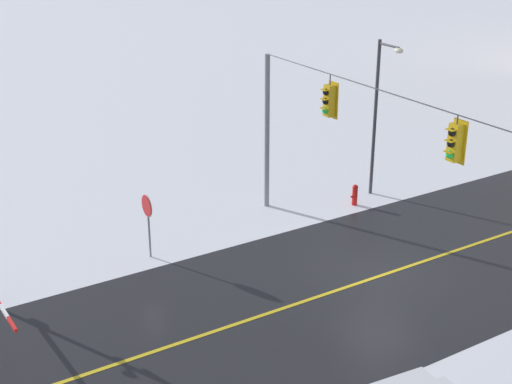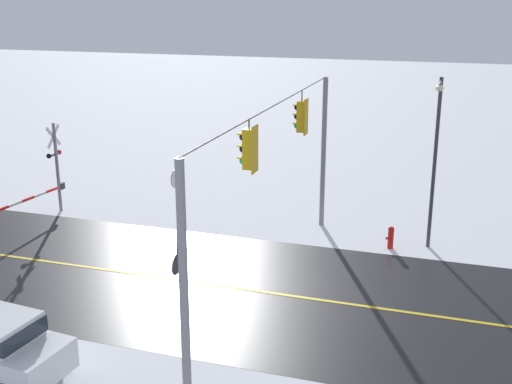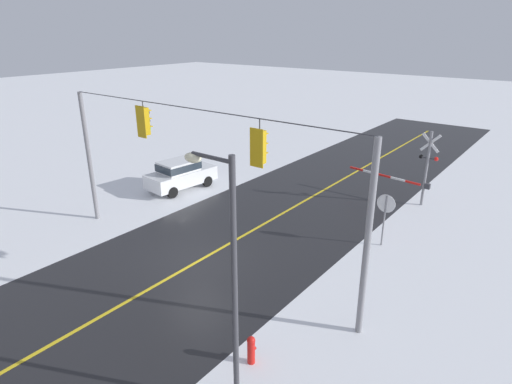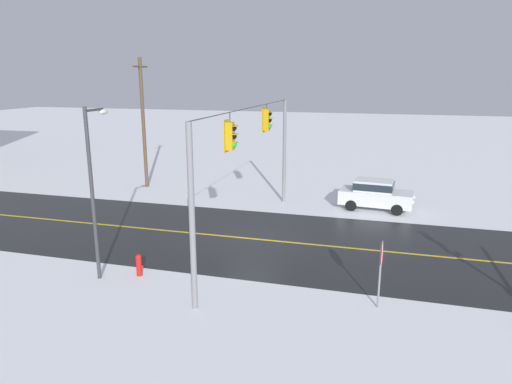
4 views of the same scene
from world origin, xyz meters
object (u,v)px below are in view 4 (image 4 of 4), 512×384
object	(u,v)px
stop_sign	(382,260)
utility_pole	(143,122)
fire_hydrant	(139,264)
parked_car_white	(375,193)
streetlamp_near	(94,177)

from	to	relation	value
stop_sign	utility_pole	size ratio (longest dim) A/B	0.27
fire_hydrant	stop_sign	bearing A→B (deg)	-90.97
fire_hydrant	utility_pole	size ratio (longest dim) A/B	0.10
parked_car_white	utility_pole	bearing A→B (deg)	84.29
stop_sign	fire_hydrant	world-z (taller)	stop_sign
parked_car_white	fire_hydrant	bearing A→B (deg)	144.47
stop_sign	streetlamp_near	size ratio (longest dim) A/B	0.36
streetlamp_near	utility_pole	bearing A→B (deg)	22.06
fire_hydrant	utility_pole	bearing A→B (deg)	27.41
parked_car_white	fire_hydrant	xyz separation A→B (m)	(-11.97, 8.55, -0.49)
utility_pole	fire_hydrant	bearing A→B (deg)	-152.59
streetlamp_near	fire_hydrant	distance (m)	3.73
stop_sign	parked_car_white	world-z (taller)	stop_sign
stop_sign	fire_hydrant	size ratio (longest dim) A/B	2.67
parked_car_white	streetlamp_near	bearing A→B (deg)	141.30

